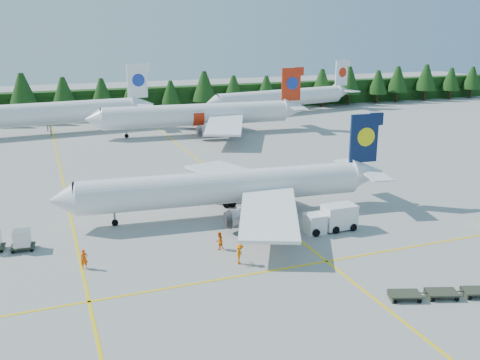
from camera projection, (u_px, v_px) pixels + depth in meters
name	position (u px, v px, depth m)	size (l,w,h in m)	color
ground	(238.00, 246.00, 49.66)	(320.00, 320.00, 0.00)	gray
taxi_stripe_a	(67.00, 200.00, 62.87)	(0.25, 120.00, 0.01)	yellow
taxi_stripe_b	(227.00, 183.00, 69.68)	(0.25, 120.00, 0.01)	yellow
taxi_stripe_cross	(263.00, 272.00, 44.26)	(80.00, 0.25, 0.01)	yellow
treeline_hedge	(113.00, 102.00, 122.55)	(220.00, 4.00, 6.00)	black
airliner_navy	(218.00, 188.00, 56.64)	(35.47, 29.08, 10.32)	white
airliner_red	(193.00, 115.00, 100.56)	(41.24, 33.84, 11.99)	white
airliner_far_left	(29.00, 114.00, 99.60)	(42.85, 7.78, 12.46)	white
airliner_far_right	(277.00, 98.00, 124.68)	(39.74, 10.47, 11.64)	white
service_truck	(331.00, 218.00, 53.06)	(5.29, 2.02, 2.55)	white
dolly_train	(460.00, 291.00, 40.14)	(10.89, 4.43, 0.13)	#2D3425
uld_pair	(7.00, 239.00, 48.31)	(4.75, 2.48, 1.58)	#2D3425
crew_a	(84.00, 259.00, 44.71)	(0.63, 0.41, 1.72)	#F94D05
crew_b	(219.00, 241.00, 48.63)	(0.80, 0.63, 1.65)	#F75F05
crew_c	(240.00, 254.00, 45.59)	(0.74, 0.50, 1.80)	orange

